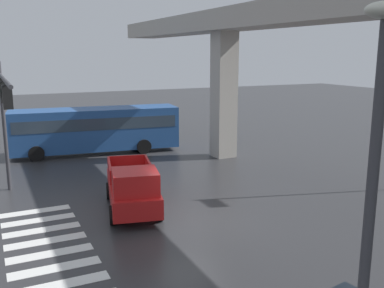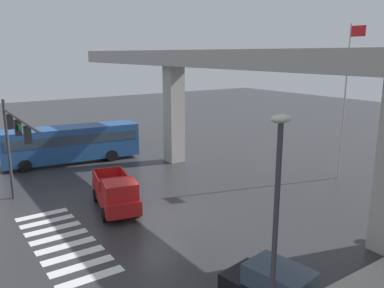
# 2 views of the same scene
# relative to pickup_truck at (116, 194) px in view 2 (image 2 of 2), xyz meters

# --- Properties ---
(ground_plane) EXTENTS (120.00, 120.00, 0.00)m
(ground_plane) POSITION_rel_pickup_truck_xyz_m (2.12, 1.57, -0.99)
(ground_plane) COLOR #2D2D30
(crosswalk_stripes) EXTENTS (8.25, 2.80, 0.01)m
(crosswalk_stripes) POSITION_rel_pickup_truck_xyz_m (2.12, -3.76, -0.98)
(crosswalk_stripes) COLOR silver
(crosswalk_stripes) RESTS_ON ground
(elevated_overpass) EXTENTS (50.15, 2.55, 9.09)m
(elevated_overpass) POSITION_rel_pickup_truck_xyz_m (2.12, 8.36, 6.83)
(elevated_overpass) COLOR #ADA89E
(elevated_overpass) RESTS_ON ground
(pickup_truck) EXTENTS (5.39, 2.95, 2.08)m
(pickup_truck) POSITION_rel_pickup_truck_xyz_m (0.00, 0.00, 0.00)
(pickup_truck) COLOR red
(pickup_truck) RESTS_ON ground
(city_bus) EXTENTS (3.80, 11.02, 2.99)m
(city_bus) POSITION_rel_pickup_truck_xyz_m (-11.66, 1.16, 0.73)
(city_bus) COLOR #234C8C
(city_bus) RESTS_ON ground
(traffic_signal_mast) EXTENTS (8.69, 0.32, 6.20)m
(traffic_signal_mast) POSITION_rel_pickup_truck_xyz_m (-2.77, -4.56, 3.56)
(traffic_signal_mast) COLOR #38383D
(traffic_signal_mast) RESTS_ON ground
(street_lamp_near_corner) EXTENTS (0.44, 0.70, 7.24)m
(street_lamp_near_corner) POSITION_rel_pickup_truck_xyz_m (12.66, -0.44, 3.57)
(street_lamp_near_corner) COLOR #38383D
(street_lamp_near_corner) RESTS_ON ground
(flagpole) EXTENTS (1.16, 0.12, 10.78)m
(flagpole) POSITION_rel_pickup_truck_xyz_m (3.61, 15.71, 5.21)
(flagpole) COLOR silver
(flagpole) RESTS_ON ground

